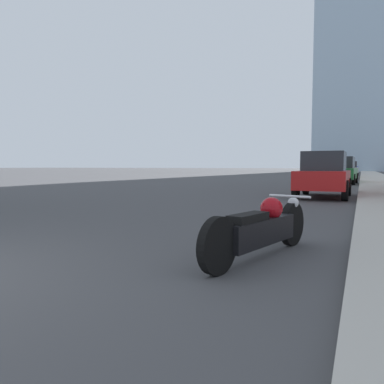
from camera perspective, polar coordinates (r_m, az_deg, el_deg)
The scene contains 8 objects.
sidewalk at distance 41.46m, azimuth 26.07°, elevation 2.08°, with size 2.61×240.00×0.15m.
distant_tower at distance 98.65m, azimuth 24.74°, elevation 21.62°, with size 19.21×19.21×63.27m.
motorcycle at distance 4.84m, azimuth 10.61°, elevation -5.42°, with size 0.87×2.47×0.75m.
parked_car_red at distance 14.69m, azimuth 19.45°, elevation 2.51°, with size 1.84×3.95×1.69m.
parked_car_green at distance 26.36m, azimuth 21.73°, elevation 3.08°, with size 2.08×4.45×1.77m.
parked_car_yellow at distance 37.49m, azimuth 22.34°, elevation 3.17°, with size 1.93×4.54×1.66m.
parked_car_silver at distance 49.50m, azimuth 22.81°, elevation 3.33°, with size 2.22×4.17×1.74m.
parked_car_blue at distance 62.56m, azimuth 23.03°, elevation 3.41°, with size 2.17×4.50×1.73m.
Camera 1 is at (4.51, -1.42, 1.16)m, focal length 35.00 mm.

